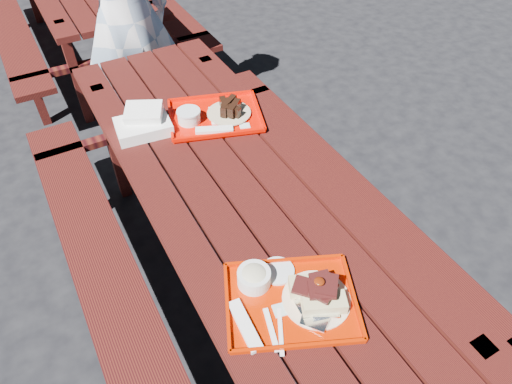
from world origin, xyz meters
TOP-DOWN VIEW (x-y plane):
  - ground at (0.00, 0.00)m, footprint 60.00×60.00m
  - picnic_table_near at (-0.00, 0.00)m, footprint 1.41×2.40m
  - near_tray at (-0.10, -0.55)m, footprint 0.49×0.44m
  - far_tray at (0.10, 0.42)m, footprint 0.49×0.43m
  - white_cloth at (-0.21, 0.50)m, footprint 0.25×0.22m
  - person at (0.02, 1.46)m, footprint 0.67×0.49m

SIDE VIEW (x-z plane):
  - ground at x=0.00m, z-range 0.00..0.00m
  - picnic_table_near at x=0.00m, z-range 0.19..0.94m
  - far_tray at x=0.10m, z-range 0.74..0.81m
  - near_tray at x=-0.10m, z-range 0.72..0.84m
  - white_cloth at x=-0.21m, z-range 0.74..0.84m
  - person at x=0.02m, z-range 0.00..1.72m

